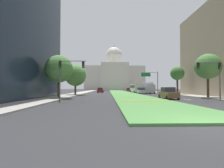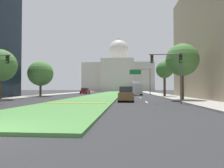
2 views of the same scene
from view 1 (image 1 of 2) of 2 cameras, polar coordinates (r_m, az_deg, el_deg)
ground_plane at (r=62.40m, az=2.61°, el=-2.82°), size 260.00×260.00×0.00m
grass_median at (r=56.93m, az=3.00°, el=-2.90°), size 6.99×98.74×0.14m
median_curb_nose at (r=20.55m, az=11.04°, el=-5.62°), size 6.29×0.50×0.04m
lane_dashes_right at (r=55.19m, az=10.69°, el=-3.00°), size 0.16×63.96×0.01m
sidewalk_left at (r=51.96m, az=-10.83°, el=-3.04°), size 4.00×98.74×0.15m
sidewalk_right at (r=54.11m, az=17.20°, el=-2.93°), size 4.00×98.74×0.15m
capitol_building at (r=116.51m, az=0.71°, el=2.70°), size 39.01×29.84×31.44m
traffic_light_near_left at (r=21.29m, az=-15.35°, el=4.35°), size 3.34×0.35×5.20m
traffic_light_near_right at (r=25.60m, az=31.65°, el=3.55°), size 3.34×0.35×5.20m
overhead_guide_sign at (r=50.99m, az=13.52°, el=2.05°), size 5.08×0.20×6.50m
street_tree_left_near at (r=27.52m, az=-17.85°, el=4.95°), size 4.34×4.34×6.87m
street_tree_right_near at (r=31.34m, az=30.15°, el=5.23°), size 4.11×4.11×7.26m
street_tree_left_mid at (r=38.71m, az=-12.50°, el=2.88°), size 4.86×4.86×6.94m
street_tree_right_mid at (r=42.01m, az=21.61°, el=3.37°), size 3.21×3.21×6.72m
sedan_lead_stopped at (r=26.71m, az=18.83°, el=-3.11°), size 1.84×4.47×1.80m
sedan_midblock at (r=45.95m, az=9.99°, el=-2.37°), size 2.06×4.26×1.73m
sedan_distant at (r=55.52m, az=-4.00°, el=-2.20°), size 2.12×4.41×1.69m
sedan_far_horizon at (r=73.50m, az=5.80°, el=-1.97°), size 1.98×4.40×1.63m
box_truck_delivery at (r=48.40m, az=12.38°, el=-1.27°), size 2.40×6.40×3.20m
city_bus at (r=54.93m, az=8.23°, el=-1.18°), size 2.62×11.00×2.95m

